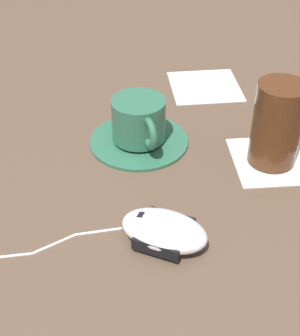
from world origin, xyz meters
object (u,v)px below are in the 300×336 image
Objects in this scene: saucer at (139,140)px; drinking_glass at (277,124)px; coffee_cup at (139,120)px; computer_mouse at (164,231)px.

drinking_glass is (0.15, -0.12, 0.06)m from saucer.
coffee_cup is 0.91× the size of computer_mouse.
coffee_cup is at bearing -85.64° from saucer.
computer_mouse is 0.22m from drinking_glass.
coffee_cup is (0.00, -0.00, 0.04)m from saucer.
saucer is at bearing 94.36° from coffee_cup.
coffee_cup is at bearing 75.78° from computer_mouse.
drinking_glass is at bearing 22.33° from computer_mouse.
drinking_glass is (0.15, -0.11, 0.02)m from coffee_cup.
saucer is 1.23× the size of drinking_glass.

